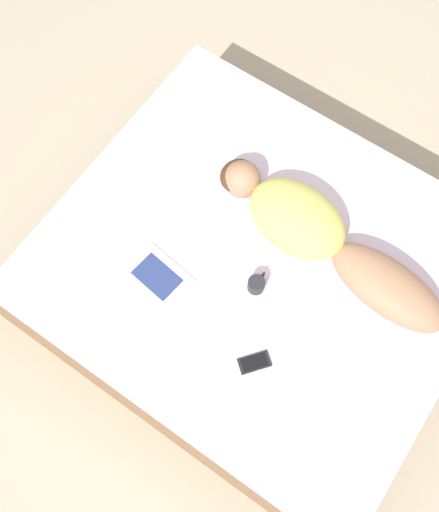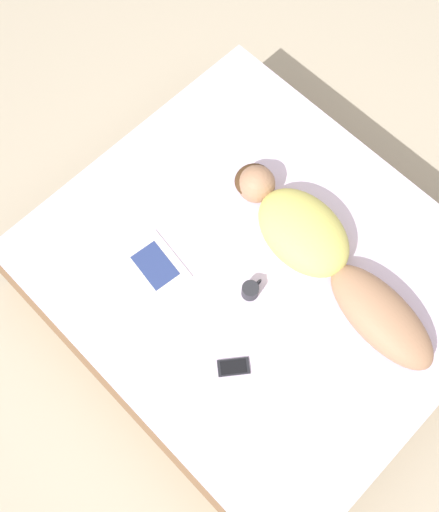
% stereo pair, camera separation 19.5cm
% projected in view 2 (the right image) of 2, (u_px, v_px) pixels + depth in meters
% --- Properties ---
extents(ground_plane, '(12.00, 12.00, 0.00)m').
position_uv_depth(ground_plane, '(254.00, 298.00, 3.39)').
color(ground_plane, '#B7A88E').
extents(bed, '(1.85, 2.11, 0.50)m').
position_uv_depth(bed, '(257.00, 284.00, 3.16)').
color(bed, brown).
rests_on(bed, ground_plane).
extents(person, '(0.41, 1.31, 0.22)m').
position_uv_depth(person, '(324.00, 254.00, 2.84)').
color(person, '#A37556').
rests_on(person, bed).
extents(open_magazine, '(0.48, 0.37, 0.01)m').
position_uv_depth(open_magazine, '(137.00, 278.00, 2.90)').
color(open_magazine, silver).
rests_on(open_magazine, bed).
extents(coffee_mug, '(0.12, 0.08, 0.08)m').
position_uv_depth(coffee_mug, '(251.00, 290.00, 2.83)').
color(coffee_mug, '#232328').
rests_on(coffee_mug, bed).
extents(cell_phone, '(0.16, 0.15, 0.01)m').
position_uv_depth(cell_phone, '(234.00, 367.00, 2.74)').
color(cell_phone, black).
rests_on(cell_phone, bed).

